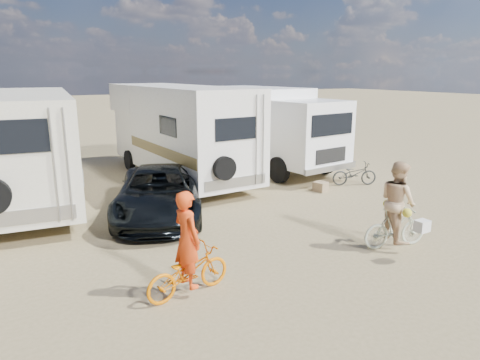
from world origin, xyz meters
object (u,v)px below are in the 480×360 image
box_truck (269,129)px  rider_man (187,249)px  bike_woman (395,228)px  bike_parked (354,174)px  rv_left (24,148)px  bike_man (188,272)px  rider_woman (397,209)px  rv_main (178,133)px  cooler (187,207)px  dark_suv (159,193)px  crate (321,187)px

box_truck → rider_man: (-7.11, -7.86, -0.75)m
bike_woman → rider_man: 4.91m
rider_man → bike_parked: bearing=-71.4°
rv_left → box_truck: 8.88m
bike_man → bike_woman: 4.90m
rv_left → rider_woman: bearing=-43.7°
rv_main → bike_woman: bearing=-81.4°
rv_main → cooler: rv_main is taller
rv_main → bike_man: rv_main is taller
rider_man → bike_parked: rider_man is taller
rv_main → box_truck: size_ratio=1.20×
cooler → bike_parked: bearing=-22.0°
box_truck → bike_man: (-7.11, -7.86, -1.19)m
rv_main → rider_man: (-3.37, -8.24, -0.82)m
bike_man → rider_woman: 4.92m
dark_suv → rider_man: (-1.13, -4.40, 0.20)m
rider_man → rider_woman: bearing=-102.9°
rv_main → rider_man: rv_main is taller
bike_man → bike_woman: bearing=-102.9°
dark_suv → crate: size_ratio=11.96×
bike_woman → rider_woman: bearing=0.0°
rv_main → cooler: (-1.53, -4.09, -1.48)m
dark_suv → bike_woman: bearing=-28.2°
rv_left → rv_main: bearing=11.8°
dark_suv → bike_woman: (3.75, -4.80, -0.20)m
dark_suv → cooler: 0.88m
dark_suv → bike_man: size_ratio=2.90×
rider_woman → bike_woman: bearing=0.0°
rv_left → rider_woman: 10.61m
rider_man → crate: 7.83m
crate → bike_man: bearing=-148.3°
rv_left → cooler: bearing=-38.3°
rv_left → box_truck: rv_left is taller
rider_man → bike_parked: 9.17m
rv_left → bike_man: (1.76, -7.84, -1.20)m
dark_suv → bike_parked: 7.05m
rv_main → box_truck: 3.76m
cooler → bike_man: bearing=-135.7°
box_truck → rider_woman: bearing=-110.3°
cooler → rv_main: bearing=47.7°
bike_man → cooler: (1.84, 4.15, -0.23)m
rv_main → rider_man: 8.94m
rv_left → rider_woman: rv_left is taller
bike_parked → cooler: size_ratio=3.07×
bike_parked → cooler: bearing=115.2°
crate → rider_man: bearing=-148.3°
dark_suv → rv_main: bearing=83.6°
box_truck → rider_woman: box_truck is taller
crate → rv_left: bearing=156.0°
rider_man → box_truck: bearing=-50.4°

